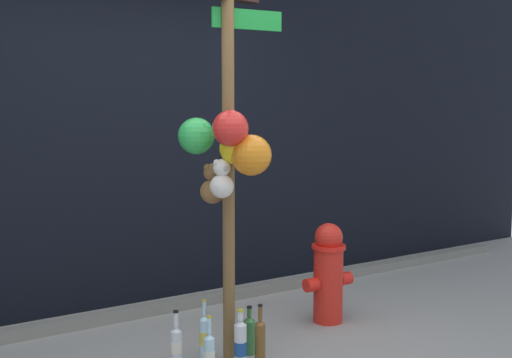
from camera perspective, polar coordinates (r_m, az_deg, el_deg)
The scene contains 11 objects.
building_wall at distance 5.09m, azimuth -11.31°, elevation 8.28°, with size 10.00×0.20×3.50m.
curb_strip at distance 4.91m, azimuth -8.95°, elevation -11.82°, with size 8.00×0.12×0.08m, color slate.
memorial_post at distance 3.65m, azimuth -2.73°, elevation 5.32°, with size 0.63×0.57×2.58m.
fire_hydrant at distance 4.59m, azimuth 6.80°, elevation -8.68°, with size 0.42×0.25×0.74m.
bottle_0 at distance 3.96m, azimuth -4.85°, elevation -14.50°, with size 0.07×0.07×0.39m.
bottle_1 at distance 3.84m, azimuth 0.39°, elevation -15.01°, with size 0.07×0.07×0.39m.
bottle_2 at distance 4.03m, azimuth -0.63°, elevation -14.34°, with size 0.08×0.08×0.32m.
bottle_3 at distance 3.84m, azimuth -7.48°, elevation -15.28°, with size 0.07×0.07×0.36m.
bottle_4 at distance 3.67m, azimuth -4.39°, elevation -16.17°, with size 0.07×0.07×0.38m.
bottle_5 at distance 3.80m, azimuth -1.47°, elevation -15.23°, with size 0.08×0.08×0.37m.
litter_1 at distance 4.75m, azimuth -17.43°, elevation -13.10°, with size 0.11×0.07×0.01m, color #8C99B2.
Camera 1 is at (-1.89, -2.90, 1.52)m, focal length 42.66 mm.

